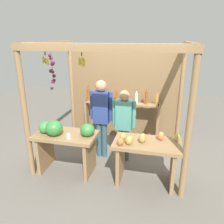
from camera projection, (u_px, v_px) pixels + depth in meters
name	position (u px, v px, depth m)	size (l,w,h in m)	color
ground_plane	(114.00, 155.00, 4.93)	(12.00, 12.00, 0.00)	slate
market_stall	(119.00, 88.00, 4.90)	(2.86, 2.18, 2.41)	#99754C
fruit_counter_left	(64.00, 139.00, 4.14)	(1.18, 0.65, 1.08)	#99754C
fruit_counter_right	(146.00, 153.00, 3.86)	(1.15, 0.64, 0.95)	#99754C
bottle_shelf_unit	(121.00, 110.00, 5.38)	(1.83, 0.22, 1.36)	#99754C
vendor_man	(101.00, 112.00, 4.58)	(0.48, 0.23, 1.69)	#375E69
vendor_woman	(124.00, 120.00, 4.46)	(0.48, 0.21, 1.52)	#414758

